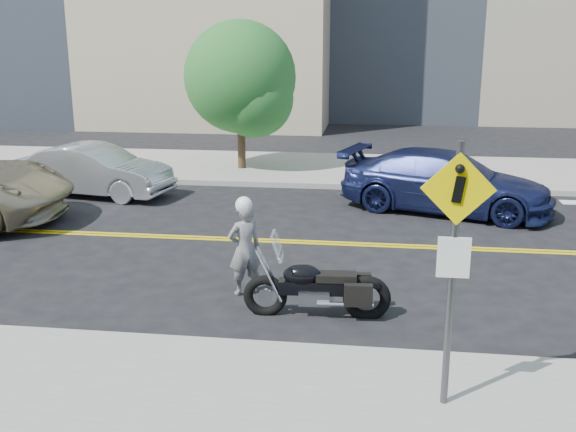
# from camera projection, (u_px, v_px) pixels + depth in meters

# --- Properties ---
(ground_plane) EXTENTS (120.00, 120.00, 0.00)m
(ground_plane) POSITION_uv_depth(u_px,v_px,m) (215.00, 239.00, 14.27)
(ground_plane) COLOR black
(ground_plane) RESTS_ON ground
(sidewalk_far) EXTENTS (60.00, 5.00, 0.15)m
(sidewalk_far) POSITION_uv_depth(u_px,v_px,m) (270.00, 168.00, 21.43)
(sidewalk_far) COLOR #9E9B91
(sidewalk_far) RESTS_ON ground_plane
(pedestrian_sign) EXTENTS (0.78, 0.08, 3.00)m
(pedestrian_sign) POSITION_uv_depth(u_px,v_px,m) (454.00, 252.00, 7.19)
(pedestrian_sign) COLOR #4C4C51
(pedestrian_sign) RESTS_ON sidewalk_near
(motorcyclist) EXTENTS (0.68, 0.63, 1.67)m
(motorcyclist) POSITION_uv_depth(u_px,v_px,m) (245.00, 246.00, 11.07)
(motorcyclist) COLOR silver
(motorcyclist) RESTS_ON ground
(motorcycle) EXTENTS (2.21, 0.80, 1.32)m
(motorcycle) POSITION_uv_depth(u_px,v_px,m) (318.00, 275.00, 10.22)
(motorcycle) COLOR black
(motorcycle) RESTS_ON ground
(parked_car_silver) EXTENTS (4.33, 2.16, 1.36)m
(parked_car_silver) POSITION_uv_depth(u_px,v_px,m) (95.00, 170.00, 17.91)
(parked_car_silver) COLOR #A9ACB0
(parked_car_silver) RESTS_ON ground
(parked_car_blue) EXTENTS (5.46, 3.52, 1.47)m
(parked_car_blue) POSITION_uv_depth(u_px,v_px,m) (446.00, 182.00, 16.30)
(parked_car_blue) COLOR navy
(parked_car_blue) RESTS_ON ground
(tree_far_a) EXTENTS (3.39, 3.39, 4.63)m
(tree_far_a) POSITION_uv_depth(u_px,v_px,m) (240.00, 77.00, 20.30)
(tree_far_a) COLOR #382619
(tree_far_a) RESTS_ON ground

